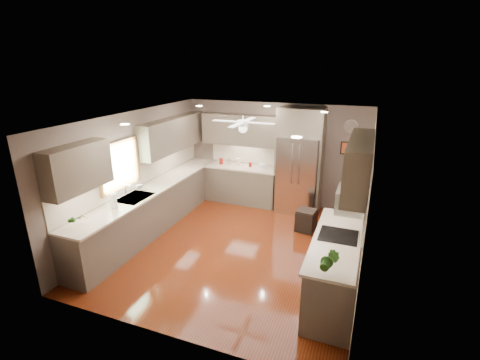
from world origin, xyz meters
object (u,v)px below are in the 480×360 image
Objects in this scene: microwave at (351,200)px; paper_towel at (114,201)px; canister_a at (221,161)px; canister_b at (230,162)px; canister_d at (250,164)px; canister_c at (238,162)px; soap_bottle at (140,186)px; refrigerator at (299,163)px; potted_plant_left at (78,218)px; stool at (306,220)px; potted_plant_right at (330,261)px; bowl at (262,167)px.

microwave is 4.02m from paper_towel.
paper_towel reaches higher than canister_a.
paper_towel is at bearing -172.78° from microwave.
canister_b is at bearing 75.28° from paper_towel.
canister_d is (0.56, -0.01, -0.01)m from canister_b.
paper_towel is (-1.42, -3.28, 0.08)m from canister_d.
canister_c is (0.24, -0.03, 0.02)m from canister_b.
soap_bottle reaches higher than canister_d.
canister_c is at bearing 178.28° from refrigerator.
canister_a is 0.44m from canister_c.
potted_plant_left is 4.21m from microwave.
soap_bottle is 3.52m from stool.
soap_bottle is 0.49× the size of potted_plant_right.
potted_plant_right reaches higher than paper_towel.
canister_a is 1.07m from bowl.
canister_b reaches higher than canister_d.
refrigerator reaches higher than canister_c.
soap_bottle is (-0.97, -2.38, 0.02)m from canister_b.
potted_plant_left reaches higher than bowl.
soap_bottle is at bearing -157.80° from stool.
stool is at bearing 35.62° from paper_towel.
canister_a is at bearing -177.03° from canister_d.
potted_plant_right is 3.14m from stool.
refrigerator is at bearing -1.72° from canister_c.
bowl is (1.83, 2.36, -0.06)m from soap_bottle.
canister_d is at bearing 2.97° from canister_a.
stool is (1.97, -1.06, -0.79)m from canister_c.
potted_plant_left is 3.86m from potted_plant_right.
canister_a is 0.28× the size of microwave.
stool is (3.17, 1.30, -0.79)m from soap_bottle.
stool is (3.07, 3.00, -0.85)m from potted_plant_left.
canister_b is 0.56m from canister_d.
potted_plant_left is at bearing -105.23° from canister_c.
potted_plant_right reaches higher than canister_d.
potted_plant_left is (-1.43, -4.08, 0.09)m from canister_d.
canister_b is 0.30× the size of stool.
potted_plant_right reaches higher than soap_bottle.
potted_plant_right is (3.96, -1.61, 0.09)m from soap_bottle.
canister_a is at bearing 128.98° from potted_plant_right.
refrigerator is 4.16m from paper_towel.
potted_plant_right reaches higher than stool.
canister_c is at bearing -6.73° from canister_b.
potted_plant_right is 0.66× the size of microwave.
canister_c is 4.83m from potted_plant_right.
canister_d is 4.66m from potted_plant_right.
soap_bottle is at bearing -140.02° from refrigerator.
potted_plant_left is 4.42m from bowl.
refrigerator reaches higher than canister_d.
potted_plant_left is 0.65× the size of stool.
canister_b is at bearing 67.83° from soap_bottle.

